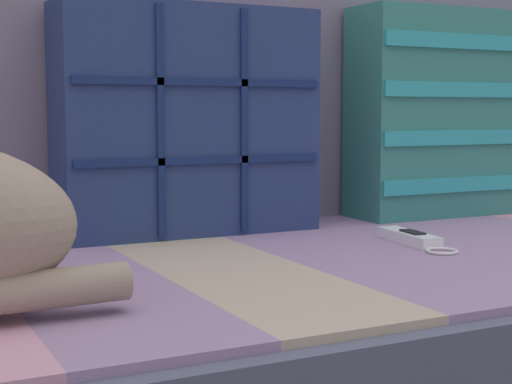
{
  "coord_description": "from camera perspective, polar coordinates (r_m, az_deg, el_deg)",
  "views": [
    {
      "loc": [
        -0.63,
        -0.91,
        0.63
      ],
      "look_at": [
        -0.15,
        0.03,
        0.52
      ],
      "focal_mm": 55.0,
      "sensor_mm": 36.0,
      "label": 1
    }
  ],
  "objects": [
    {
      "name": "throw_pillow_quilted",
      "position": [
        1.34,
        -4.97,
        5.17
      ],
      "size": [
        0.45,
        0.14,
        0.38
      ],
      "color": "navy",
      "rests_on": "couch"
    },
    {
      "name": "couch",
      "position": [
        1.27,
        4.8,
        -13.54
      ],
      "size": [
        1.88,
        0.88,
        0.42
      ],
      "color": "#3D3838",
      "rests_on": "ground_plane"
    },
    {
      "name": "sofa_backrest",
      "position": [
        1.53,
        -2.43,
        6.92
      ],
      "size": [
        1.84,
        0.14,
        0.47
      ],
      "color": "slate",
      "rests_on": "couch"
    },
    {
      "name": "game_remote_near",
      "position": [
        1.26,
        11.25,
        -3.34
      ],
      "size": [
        0.06,
        0.19,
        0.02
      ],
      "color": "white",
      "rests_on": "couch"
    },
    {
      "name": "throw_pillow_striped",
      "position": [
        1.65,
        14.25,
        5.56
      ],
      "size": [
        0.46,
        0.14,
        0.41
      ],
      "color": "#337A70",
      "rests_on": "couch"
    }
  ]
}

